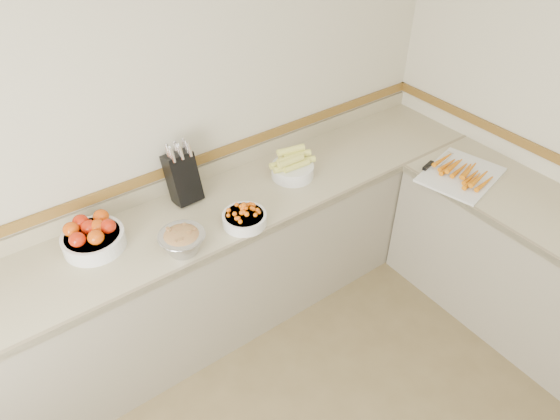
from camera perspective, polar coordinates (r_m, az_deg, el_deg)
back_wall at (r=2.92m, az=-13.32°, el=8.56°), size 4.00×0.00×4.00m
counter_back at (r=3.19m, az=-8.62°, el=-7.01°), size 4.00×0.65×1.08m
knife_block at (r=2.96m, az=-11.10°, el=3.79°), size 0.17×0.20×0.39m
tomato_bowl at (r=2.80m, az=-20.63°, el=-2.82°), size 0.33×0.33×0.16m
cherry_tomato_bowl at (r=2.79m, az=-4.08°, el=-0.82°), size 0.25×0.25×0.14m
corn_bowl at (r=3.15m, az=1.43°, el=4.93°), size 0.30×0.27×0.20m
rhubarb_bowl at (r=2.64m, az=-11.10°, el=-3.46°), size 0.25×0.25×0.14m
cutting_board at (r=3.38m, az=20.02°, el=3.97°), size 0.59×0.50×0.07m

